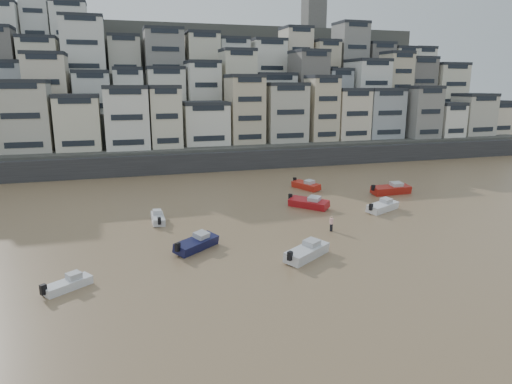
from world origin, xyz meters
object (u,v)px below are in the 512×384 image
object	(u,v)px
boat_c	(196,242)
person_pink	(331,224)
boat_g	(391,188)
boat_i	(306,184)
boat_a	(307,250)
boat_d	(383,205)
boat_f	(158,217)
boat_e	(309,202)
boat_j	(68,283)

from	to	relation	value
boat_c	person_pink	size ratio (longest dim) A/B	3.14
boat_g	person_pink	xyz separation A→B (m)	(-16.19, -13.31, -0.02)
boat_i	boat_c	size ratio (longest dim) A/B	1.01
boat_a	boat_d	world-z (taller)	boat_a
boat_f	boat_g	bearing A→B (deg)	-82.44
boat_a	boat_d	distance (m)	19.74
boat_e	boat_a	size ratio (longest dim) A/B	1.00
boat_g	boat_e	bearing A→B (deg)	-168.70
boat_e	boat_i	distance (m)	11.07
boat_a	boat_g	bearing A→B (deg)	8.28
boat_e	boat_c	bearing A→B (deg)	-96.10
person_pink	boat_d	bearing A→B (deg)	29.18
boat_e	boat_g	distance (m)	15.14
boat_i	boat_g	bearing A→B (deg)	37.91
boat_a	boat_g	xyz separation A→B (m)	(21.90, 19.86, 0.10)
boat_f	boat_j	bearing A→B (deg)	152.97
boat_d	boat_e	bearing A→B (deg)	127.82
boat_a	person_pink	size ratio (longest dim) A/B	3.34
boat_e	person_pink	distance (m)	9.80
boat_g	boat_c	size ratio (longest dim) A/B	1.19
boat_a	boat_d	xyz separation A→B (m)	(15.61, 12.08, -0.03)
boat_a	boat_f	world-z (taller)	boat_a
boat_e	boat_d	world-z (taller)	boat_e
boat_d	boat_c	xyz separation A→B (m)	(-25.06, -6.88, -0.02)
boat_g	boat_f	bearing A→B (deg)	-175.38
boat_c	boat_d	bearing A→B (deg)	-23.06
boat_i	boat_f	size ratio (longest dim) A/B	1.17
boat_e	boat_d	bearing A→B (deg)	24.04
boat_j	boat_f	bearing A→B (deg)	27.62
boat_c	person_pink	distance (m)	15.21
boat_a	person_pink	world-z (taller)	person_pink
boat_e	boat_a	xyz separation A→B (m)	(-7.20, -16.24, 0.00)
boat_d	person_pink	size ratio (longest dim) A/B	3.23
boat_g	boat_f	size ratio (longest dim) A/B	1.38
boat_a	boat_g	distance (m)	29.57
boat_j	boat_i	world-z (taller)	boat_i
person_pink	boat_f	bearing A→B (deg)	153.31
boat_e	boat_g	bearing A→B (deg)	64.21
boat_i	boat_d	distance (m)	15.13
boat_e	boat_a	bearing A→B (deg)	-63.55
boat_a	boat_g	world-z (taller)	boat_g
boat_f	boat_d	bearing A→B (deg)	-96.75
boat_a	boat_g	size ratio (longest dim) A/B	0.89
boat_a	boat_c	world-z (taller)	boat_a
boat_j	boat_g	bearing A→B (deg)	-9.20
boat_e	boat_c	size ratio (longest dim) A/B	1.06
boat_a	person_pink	xyz separation A→B (m)	(5.71, 6.55, 0.08)
boat_a	boat_i	world-z (taller)	boat_a
boat_g	boat_j	world-z (taller)	boat_g
boat_g	boat_j	size ratio (longest dim) A/B	1.58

